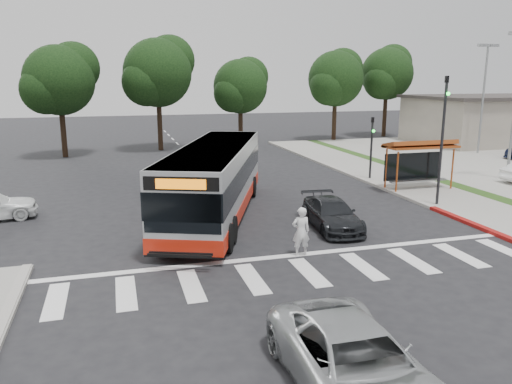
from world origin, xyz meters
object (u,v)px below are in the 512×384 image
object	(u,v)px
dark_sedan	(332,214)
silver_suv_south	(356,364)
pedestrian	(301,231)
transit_bus	(215,182)

from	to	relation	value
dark_sedan	silver_suv_south	bearing A→B (deg)	-107.49
pedestrian	transit_bus	bearing A→B (deg)	-69.04
silver_suv_south	transit_bus	bearing A→B (deg)	90.46
silver_suv_south	pedestrian	bearing A→B (deg)	77.02
transit_bus	pedestrian	xyz separation A→B (m)	(1.95, -6.10, -0.75)
transit_bus	dark_sedan	size ratio (longest dim) A/B	2.94
transit_bus	pedestrian	world-z (taller)	transit_bus
pedestrian	dark_sedan	xyz separation A→B (m)	(2.51, 2.82, -0.28)
transit_bus	pedestrian	distance (m)	6.45
pedestrian	silver_suv_south	size ratio (longest dim) A/B	0.35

